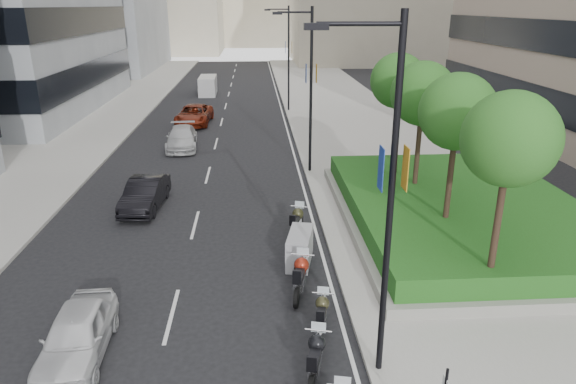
{
  "coord_description": "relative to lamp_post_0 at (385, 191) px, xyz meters",
  "views": [
    {
      "loc": [
        1.21,
        -9.84,
        9.07
      ],
      "look_at": [
        2.48,
        9.43,
        2.0
      ],
      "focal_mm": 32.0,
      "sensor_mm": 36.0,
      "label": 1
    }
  ],
  "objects": [
    {
      "name": "car_b",
      "position": [
        -8.15,
        12.13,
        -4.36
      ],
      "size": [
        1.81,
        4.39,
        1.41
      ],
      "primitive_type": "imported",
      "rotation": [
        0.0,
        0.0,
        -0.07
      ],
      "color": "black",
      "rests_on": "ground"
    },
    {
      "name": "lane_edge",
      "position": [
        -0.44,
        29.0,
        -5.06
      ],
      "size": [
        0.12,
        100.0,
        0.01
      ],
      "primitive_type": "cube",
      "color": "silver",
      "rests_on": "ground"
    },
    {
      "name": "tree_0",
      "position": [
        4.36,
        3.0,
        0.36
      ],
      "size": [
        2.8,
        2.8,
        6.3
      ],
      "color": "#332319",
      "rests_on": "planter"
    },
    {
      "name": "motorcycle_4",
      "position": [
        -1.54,
        4.08,
        -4.44
      ],
      "size": [
        0.84,
        2.31,
        1.16
      ],
      "rotation": [
        0.0,
        0.0,
        1.34
      ],
      "color": "black",
      "rests_on": "ground"
    },
    {
      "name": "lamp_post_1",
      "position": [
        0.0,
        17.0,
        0.0
      ],
      "size": [
        2.34,
        0.45,
        9.0
      ],
      "color": "black",
      "rests_on": "ground"
    },
    {
      "name": "motorcycle_5",
      "position": [
        -1.37,
        6.18,
        -4.46
      ],
      "size": [
        1.2,
        2.11,
        1.21
      ],
      "rotation": [
        0.0,
        0.0,
        1.36
      ],
      "color": "black",
      "rests_on": "ground"
    },
    {
      "name": "lamp_post_0",
      "position": [
        0.0,
        0.0,
        0.0
      ],
      "size": [
        2.34,
        0.45,
        9.0
      ],
      "color": "black",
      "rests_on": "ground"
    },
    {
      "name": "motorcycle_3",
      "position": [
        -1.09,
        1.98,
        -4.55
      ],
      "size": [
        0.67,
        1.94,
        0.97
      ],
      "rotation": [
        0.0,
        0.0,
        1.37
      ],
      "color": "black",
      "rests_on": "ground"
    },
    {
      "name": "planter",
      "position": [
        5.86,
        9.0,
        -4.72
      ],
      "size": [
        10.0,
        14.0,
        0.4
      ],
      "primitive_type": "cube",
      "color": "gray",
      "rests_on": "sidewalk_right"
    },
    {
      "name": "sidewalk_right",
      "position": [
        4.86,
        29.0,
        -4.99
      ],
      "size": [
        10.0,
        100.0,
        0.15
      ],
      "primitive_type": "cube",
      "color": "#9E9B93",
      "rests_on": "ground"
    },
    {
      "name": "car_d",
      "position": [
        -7.76,
        30.32,
        -4.31
      ],
      "size": [
        2.85,
        5.59,
        1.51
      ],
      "primitive_type": "imported",
      "rotation": [
        0.0,
        0.0,
        -0.06
      ],
      "color": "maroon",
      "rests_on": "ground"
    },
    {
      "name": "delivery_van",
      "position": [
        -7.82,
        44.66,
        -4.18
      ],
      "size": [
        1.77,
        4.54,
        1.9
      ],
      "rotation": [
        0.0,
        0.0,
        0.01
      ],
      "color": "#BCBBBE",
      "rests_on": "ground"
    },
    {
      "name": "sidewalk_left",
      "position": [
        -16.14,
        29.0,
        -4.99
      ],
      "size": [
        8.0,
        100.0,
        0.15
      ],
      "primitive_type": "cube",
      "color": "#9E9B93",
      "rests_on": "ground"
    },
    {
      "name": "tree_3",
      "position": [
        4.36,
        15.0,
        0.36
      ],
      "size": [
        2.8,
        2.8,
        6.3
      ],
      "color": "#332319",
      "rests_on": "planter"
    },
    {
      "name": "motorcycle_6",
      "position": [
        -1.28,
        8.67,
        -4.48
      ],
      "size": [
        0.9,
        2.14,
        1.1
      ],
      "rotation": [
        0.0,
        0.0,
        1.27
      ],
      "color": "black",
      "rests_on": "ground"
    },
    {
      "name": "car_a",
      "position": [
        -7.86,
        1.2,
        -4.39
      ],
      "size": [
        1.73,
        4.02,
        1.35
      ],
      "primitive_type": "imported",
      "rotation": [
        0.0,
        0.0,
        0.03
      ],
      "color": "silver",
      "rests_on": "ground"
    },
    {
      "name": "motorcycle_2",
      "position": [
        -1.51,
        -0.03,
        -4.49
      ],
      "size": [
        0.8,
        2.11,
        1.07
      ],
      "rotation": [
        0.0,
        0.0,
        1.32
      ],
      "color": "black",
      "rests_on": "ground"
    },
    {
      "name": "lane_centre",
      "position": [
        -5.64,
        29.0,
        -5.06
      ],
      "size": [
        0.12,
        100.0,
        0.01
      ],
      "primitive_type": "cube",
      "color": "silver",
      "rests_on": "ground"
    },
    {
      "name": "hedge",
      "position": [
        5.86,
        9.0,
        -4.12
      ],
      "size": [
        9.4,
        13.4,
        0.8
      ],
      "primitive_type": "cube",
      "color": "#204413",
      "rests_on": "planter"
    },
    {
      "name": "tree_2",
      "position": [
        4.36,
        11.0,
        0.36
      ],
      "size": [
        2.8,
        2.8,
        6.3
      ],
      "color": "#332319",
      "rests_on": "planter"
    },
    {
      "name": "tree_1",
      "position": [
        4.36,
        7.0,
        0.36
      ],
      "size": [
        2.8,
        2.8,
        6.3
      ],
      "color": "#332319",
      "rests_on": "planter"
    },
    {
      "name": "lamp_post_2",
      "position": [
        0.0,
        35.0,
        0.0
      ],
      "size": [
        2.34,
        0.45,
        9.0
      ],
      "color": "black",
      "rests_on": "ground"
    },
    {
      "name": "car_c",
      "position": [
        -7.82,
        22.94,
        -4.37
      ],
      "size": [
        2.31,
        4.95,
        1.4
      ],
      "primitive_type": "imported",
      "rotation": [
        0.0,
        0.0,
        0.07
      ],
      "color": "#B0B1B2",
      "rests_on": "ground"
    }
  ]
}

